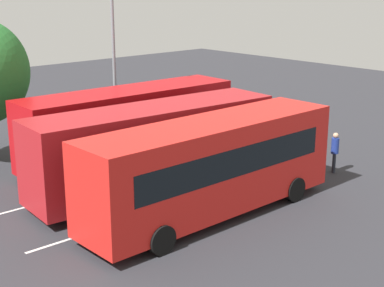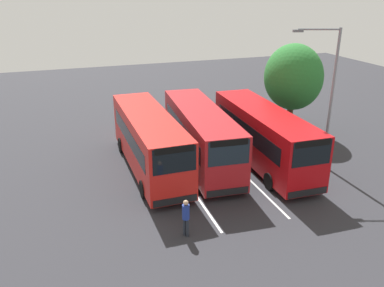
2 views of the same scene
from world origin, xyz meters
name	(u,v)px [view 2 (image 2 of 2)]	position (x,y,z in m)	size (l,w,h in m)	color
ground_plane	(205,166)	(0.00, 0.00, 0.00)	(67.53, 67.53, 0.00)	#2B2B30
bus_far_left	(149,140)	(-0.60, -3.23, 1.83)	(9.98, 2.56, 3.34)	red
bus_center_left	(201,134)	(-0.55, -0.09, 1.83)	(10.13, 3.20, 3.34)	#AD191E
bus_center_right	(264,135)	(0.80, 3.37, 1.83)	(10.05, 2.79, 3.34)	#B70C11
pedestrian	(186,215)	(6.45, -3.38, 1.03)	(0.45, 0.45, 1.73)	#232833
street_lamp	(328,90)	(2.27, 6.41, 4.62)	(1.02, 2.49, 8.02)	gray
depot_tree	(293,77)	(-3.75, 8.08, 4.02)	(4.45, 4.01, 6.37)	#4C3823
lane_stripe_outer_left	(178,170)	(0.00, -1.71, 0.00)	(13.60, 0.12, 0.01)	silver
lane_stripe_inner_left	(231,162)	(0.00, 1.71, 0.00)	(13.60, 0.12, 0.01)	silver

